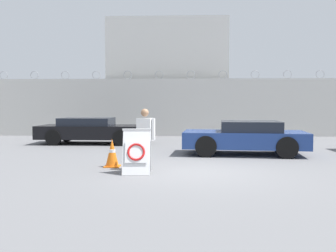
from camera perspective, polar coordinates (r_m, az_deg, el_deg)
The scene contains 8 objects.
ground_plane at distance 9.85m, azimuth 4.83°, elevation -7.00°, with size 90.00×90.00×0.00m, color slate.
perimeter_wall at distance 20.84m, azimuth 3.50°, elevation 2.86°, with size 36.00×0.30×3.63m.
building_block at distance 25.73m, azimuth 0.18°, elevation 7.07°, with size 7.22×7.55×6.89m.
barricade_sign at distance 9.61m, azimuth -4.78°, elevation -3.83°, with size 0.74×0.85×1.15m.
security_guard at distance 10.10m, azimuth -3.54°, elevation -1.57°, with size 0.59×0.51×1.64m.
traffic_cone_near at distance 10.69m, azimuth -8.51°, elevation -4.10°, with size 0.43×0.43×0.79m.
parked_car_front_coupe at distance 17.14m, azimuth -11.61°, elevation -0.61°, with size 4.73×2.03×1.16m.
parked_car_rear_sedan at distance 13.45m, azimuth 11.70°, elevation -1.65°, with size 4.38×2.32×1.18m.
Camera 1 is at (-0.43, -9.69, 1.76)m, focal length 40.00 mm.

